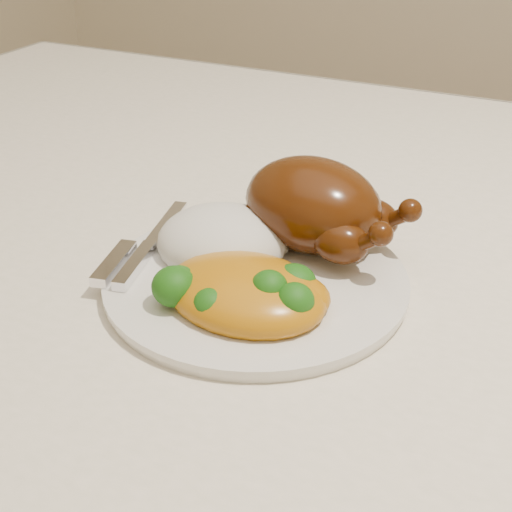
% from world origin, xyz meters
% --- Properties ---
extents(dining_table, '(1.60, 0.90, 0.76)m').
position_xyz_m(dining_table, '(0.00, 0.00, 0.67)').
color(dining_table, brown).
rests_on(dining_table, floor).
extents(tablecloth, '(1.73, 1.03, 0.18)m').
position_xyz_m(tablecloth, '(0.00, 0.00, 0.74)').
color(tablecloth, white).
rests_on(tablecloth, dining_table).
extents(dinner_plate, '(0.33, 0.33, 0.01)m').
position_xyz_m(dinner_plate, '(-0.08, -0.13, 0.77)').
color(dinner_plate, silver).
rests_on(dinner_plate, tablecloth).
extents(roast_chicken, '(0.17, 0.12, 0.09)m').
position_xyz_m(roast_chicken, '(-0.06, -0.05, 0.82)').
color(roast_chicken, '#482107').
rests_on(roast_chicken, dinner_plate).
extents(rice_mound, '(0.15, 0.14, 0.06)m').
position_xyz_m(rice_mound, '(-0.13, -0.10, 0.79)').
color(rice_mound, white).
rests_on(rice_mound, dinner_plate).
extents(mac_and_cheese, '(0.14, 0.12, 0.05)m').
position_xyz_m(mac_and_cheese, '(-0.07, -0.17, 0.79)').
color(mac_and_cheese, '#BA740B').
rests_on(mac_and_cheese, dinner_plate).
extents(cutlery, '(0.05, 0.17, 0.01)m').
position_xyz_m(cutlery, '(-0.19, -0.14, 0.78)').
color(cutlery, silver).
rests_on(cutlery, dinner_plate).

